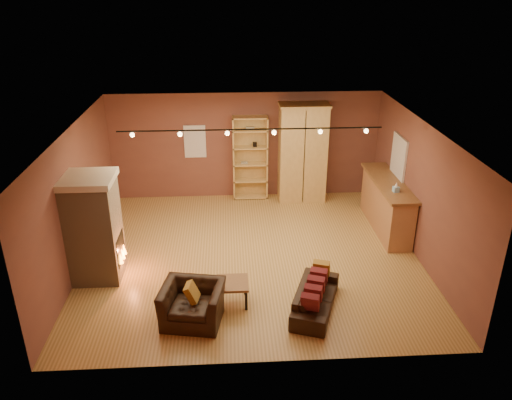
{
  "coord_description": "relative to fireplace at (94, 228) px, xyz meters",
  "views": [
    {
      "loc": [
        -0.46,
        -9.25,
        5.44
      ],
      "look_at": [
        0.1,
        0.2,
        1.2
      ],
      "focal_mm": 35.0,
      "sensor_mm": 36.0,
      "label": 1
    }
  ],
  "objects": [
    {
      "name": "back_window",
      "position": [
        1.74,
        3.83,
        0.49
      ],
      "size": [
        0.56,
        0.04,
        0.86
      ],
      "primitive_type": "cube",
      "color": "silver",
      "rests_on": "back_wall"
    },
    {
      "name": "tissue_box",
      "position": [
        6.19,
        1.07,
        0.23
      ],
      "size": [
        0.13,
        0.13,
        0.22
      ],
      "rotation": [
        0.0,
        0.0,
        0.13
      ],
      "color": "#8CC0E0",
      "rests_on": "bar_counter"
    },
    {
      "name": "ceiling",
      "position": [
        3.04,
        0.6,
        1.74
      ],
      "size": [
        7.0,
        7.0,
        0.0
      ],
      "primitive_type": "plane",
      "rotation": [
        3.14,
        0.0,
        0.0
      ],
      "color": "brown",
      "rests_on": "back_wall"
    },
    {
      "name": "bookcase",
      "position": [
        3.17,
        3.73,
        0.07
      ],
      "size": [
        0.91,
        0.35,
        2.23
      ],
      "color": "tan",
      "rests_on": "floor"
    },
    {
      "name": "right_wall",
      "position": [
        6.54,
        0.6,
        0.34
      ],
      "size": [
        0.02,
        6.5,
        2.8
      ],
      "primitive_type": "cube",
      "color": "brown",
      "rests_on": "floor"
    },
    {
      "name": "left_wall",
      "position": [
        -0.46,
        0.6,
        0.34
      ],
      "size": [
        0.02,
        6.5,
        2.8
      ],
      "primitive_type": "cube",
      "color": "brown",
      "rests_on": "floor"
    },
    {
      "name": "back_wall",
      "position": [
        3.04,
        3.85,
        0.34
      ],
      "size": [
        7.0,
        0.02,
        2.8
      ],
      "primitive_type": "cube",
      "color": "brown",
      "rests_on": "floor"
    },
    {
      "name": "armchair",
      "position": [
        1.92,
        -1.54,
        -0.61
      ],
      "size": [
        1.14,
        0.85,
        0.9
      ],
      "rotation": [
        0.0,
        0.0,
        -0.18
      ],
      "color": "black",
      "rests_on": "floor"
    },
    {
      "name": "loveseat",
      "position": [
        4.07,
        -1.35,
        -0.73
      ],
      "size": [
        0.98,
        1.65,
        0.7
      ],
      "rotation": [
        0.0,
        0.0,
        1.22
      ],
      "color": "black",
      "rests_on": "floor"
    },
    {
      "name": "right_window",
      "position": [
        6.51,
        2.0,
        0.59
      ],
      "size": [
        0.05,
        0.9,
        1.0
      ],
      "primitive_type": "cube",
      "color": "silver",
      "rests_on": "right_wall"
    },
    {
      "name": "armoire",
      "position": [
        4.51,
        3.52,
        0.23
      ],
      "size": [
        1.26,
        0.72,
        2.58
      ],
      "color": "tan",
      "rests_on": "floor"
    },
    {
      "name": "bar_counter",
      "position": [
        6.24,
        1.69,
        -0.45
      ],
      "size": [
        0.66,
        2.5,
        1.2
      ],
      "color": "tan",
      "rests_on": "floor"
    },
    {
      "name": "fireplace",
      "position": [
        0.0,
        0.0,
        0.0
      ],
      "size": [
        1.01,
        0.98,
        2.12
      ],
      "color": "tan",
      "rests_on": "floor"
    },
    {
      "name": "coffee_table",
      "position": [
        2.61,
        -1.06,
        -0.69
      ],
      "size": [
        0.57,
        0.57,
        0.43
      ],
      "rotation": [
        0.0,
        0.0,
        -0.0
      ],
      "color": "brown",
      "rests_on": "floor"
    },
    {
      "name": "floor",
      "position": [
        3.04,
        0.6,
        -1.06
      ],
      "size": [
        7.0,
        7.0,
        0.0
      ],
      "primitive_type": "plane",
      "color": "olive",
      "rests_on": "ground"
    },
    {
      "name": "track_rail",
      "position": [
        3.04,
        0.8,
        1.63
      ],
      "size": [
        5.2,
        0.09,
        0.13
      ],
      "color": "black",
      "rests_on": "ceiling"
    }
  ]
}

